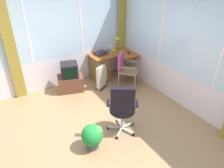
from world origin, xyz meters
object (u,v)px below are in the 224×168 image
at_px(desk, 101,66).
at_px(space_heater, 102,77).
at_px(desk_lamp, 117,41).
at_px(spray_bottle, 110,49).
at_px(tv_remote, 129,53).
at_px(wooden_armchair, 124,66).
at_px(paper_tray, 101,53).
at_px(office_chair, 122,106).
at_px(potted_plant, 93,135).
at_px(tv_on_stand, 70,79).

bearing_deg(desk, space_heater, -118.73).
relative_size(desk_lamp, spray_bottle, 1.90).
xyz_separation_m(desk, tv_remote, (0.73, -0.28, 0.35)).
distance_m(wooden_armchair, space_heater, 0.67).
bearing_deg(paper_tray, tv_remote, -24.54).
bearing_deg(paper_tray, spray_bottle, 4.40).
xyz_separation_m(office_chair, potted_plant, (-0.66, -0.05, -0.35)).
relative_size(paper_tray, wooden_armchair, 0.32).
xyz_separation_m(space_heater, potted_plant, (-1.20, -1.80, -0.04)).
bearing_deg(spray_bottle, desk, -168.71).
height_order(desk, potted_plant, desk).
distance_m(tv_remote, office_chair, 2.43).
height_order(tv_remote, tv_on_stand, tv_on_stand).
bearing_deg(space_heater, potted_plant, -123.66).
xyz_separation_m(spray_bottle, tv_on_stand, (-1.34, -0.19, -0.50)).
height_order(desk_lamp, spray_bottle, desk_lamp).
distance_m(paper_tray, potted_plant, 2.75).
height_order(desk, wooden_armchair, wooden_armchair).
height_order(tv_remote, potted_plant, tv_remote).
bearing_deg(desk, office_chair, -109.57).
height_order(desk, tv_remote, tv_remote).
xyz_separation_m(desk, tv_on_stand, (-1.00, -0.12, -0.06)).
bearing_deg(office_chair, tv_remote, 51.56).
height_order(tv_remote, paper_tray, paper_tray).
distance_m(tv_remote, spray_bottle, 0.53).
height_order(spray_bottle, wooden_armchair, spray_bottle).
bearing_deg(potted_plant, tv_remote, 41.99).
bearing_deg(tv_on_stand, space_heater, -22.02).
relative_size(desk, desk_lamp, 2.97).
xyz_separation_m(spray_bottle, paper_tray, (-0.32, -0.02, -0.06)).
height_order(desk_lamp, tv_remote, desk_lamp).
bearing_deg(office_chair, desk, 70.43).
distance_m(office_chair, tv_on_stand, 2.09).
xyz_separation_m(spray_bottle, space_heater, (-0.58, -0.50, -0.52)).
height_order(desk, paper_tray, paper_tray).
distance_m(office_chair, space_heater, 1.86).
relative_size(desk, paper_tray, 4.07).
distance_m(desk_lamp, office_chair, 2.66).
xyz_separation_m(desk_lamp, tv_remote, (0.15, -0.36, -0.26)).
bearing_deg(paper_tray, tv_on_stand, -170.65).
relative_size(space_heater, potted_plant, 1.29).
xyz_separation_m(desk_lamp, space_heater, (-0.82, -0.51, -0.69)).
relative_size(desk_lamp, potted_plant, 0.84).
distance_m(desk_lamp, wooden_armchair, 0.89).
height_order(paper_tray, wooden_armchair, wooden_armchair).
relative_size(spray_bottle, potted_plant, 0.44).
bearing_deg(paper_tray, wooden_armchair, -67.07).
relative_size(paper_tray, potted_plant, 0.61).
bearing_deg(wooden_armchair, desk_lamp, 70.86).
bearing_deg(potted_plant, paper_tray, 57.36).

